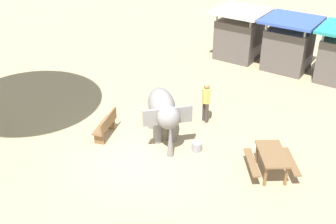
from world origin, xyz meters
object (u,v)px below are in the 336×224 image
at_px(elephant, 163,110).
at_px(feed_bucket, 197,146).
at_px(person_handler, 206,99).
at_px(picnic_table_near, 272,158).
at_px(market_stall_blue, 288,47).
at_px(market_stall_white, 239,37).
at_px(wooden_bench, 106,125).

relative_size(elephant, feed_bucket, 6.52).
height_order(person_handler, feed_bucket, person_handler).
height_order(picnic_table_near, market_stall_blue, market_stall_blue).
bearing_deg(market_stall_white, picnic_table_near, -58.30).
distance_m(picnic_table_near, feed_bucket, 2.64).
distance_m(elephant, picnic_table_near, 4.06).
relative_size(market_stall_blue, feed_bucket, 7.00).
bearing_deg(market_stall_blue, wooden_bench, -108.61).
height_order(elephant, picnic_table_near, elephant).
height_order(person_handler, market_stall_blue, market_stall_blue).
height_order(elephant, feed_bucket, elephant).
height_order(elephant, market_stall_blue, market_stall_blue).
xyz_separation_m(wooden_bench, picnic_table_near, (5.77, 1.24, 0.12)).
bearing_deg(person_handler, market_stall_blue, -158.99).
relative_size(wooden_bench, feed_bucket, 4.04).
height_order(person_handler, picnic_table_near, person_handler).
bearing_deg(person_handler, elephant, 7.26).
bearing_deg(wooden_bench, feed_bucket, -90.84).
height_order(wooden_bench, feed_bucket, wooden_bench).
bearing_deg(picnic_table_near, market_stall_white, 176.05).
distance_m(wooden_bench, market_stall_white, 9.62).
distance_m(person_handler, wooden_bench, 3.85).
distance_m(picnic_table_near, market_stall_white, 9.81).
bearing_deg(picnic_table_near, elephant, -123.49).
relative_size(picnic_table_near, feed_bucket, 5.78).
xyz_separation_m(wooden_bench, market_stall_blue, (3.23, 9.58, 0.67)).
distance_m(person_handler, picnic_table_near, 3.76).
distance_m(elephant, person_handler, 1.98).
bearing_deg(feed_bucket, market_stall_blue, 89.69).
distance_m(picnic_table_near, market_stall_blue, 8.73).
xyz_separation_m(elephant, market_stall_blue, (1.48, 8.49, 0.03)).
bearing_deg(elephant, person_handler, 113.30).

